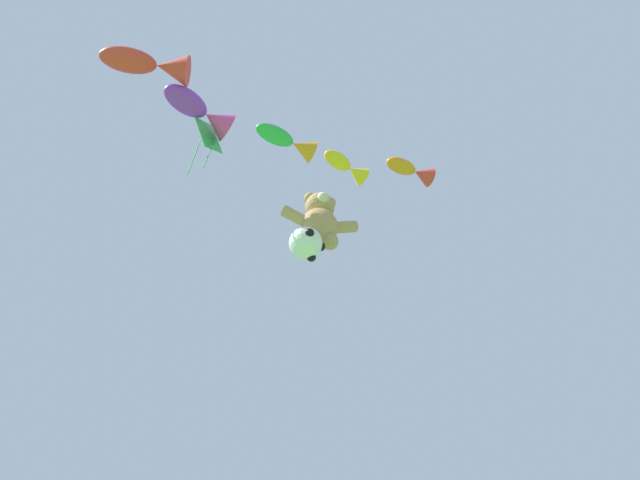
% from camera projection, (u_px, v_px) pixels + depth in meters
% --- Properties ---
extents(teddy_bear_kite, '(2.18, 0.96, 2.21)m').
position_uv_depth(teddy_bear_kite, '(320.00, 220.00, 13.66)').
color(teddy_bear_kite, tan).
extents(soccer_ball_kite, '(0.92, 0.92, 0.85)m').
position_uv_depth(soccer_ball_kite, '(306.00, 244.00, 12.31)').
color(soccer_ball_kite, white).
extents(fish_kite_tangerine, '(1.61, 0.78, 0.62)m').
position_uv_depth(fish_kite_tangerine, '(412.00, 170.00, 15.52)').
color(fish_kite_tangerine, orange).
extents(fish_kite_goldfin, '(1.57, 1.04, 0.61)m').
position_uv_depth(fish_kite_goldfin, '(347.00, 167.00, 15.22)').
color(fish_kite_goldfin, yellow).
extents(fish_kite_emerald, '(1.85, 0.96, 0.66)m').
position_uv_depth(fish_kite_emerald, '(289.00, 142.00, 14.20)').
color(fish_kite_emerald, green).
extents(fish_kite_violet, '(2.20, 1.53, 0.91)m').
position_uv_depth(fish_kite_violet, '(202.00, 111.00, 14.39)').
color(fish_kite_violet, purple).
extents(fish_kite_crimson, '(2.49, 0.98, 0.89)m').
position_uv_depth(fish_kite_crimson, '(150.00, 64.00, 13.90)').
color(fish_kite_crimson, red).
extents(diamond_kite, '(0.95, 0.98, 2.80)m').
position_uv_depth(diamond_kite, '(208.00, 138.00, 14.47)').
color(diamond_kite, green).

